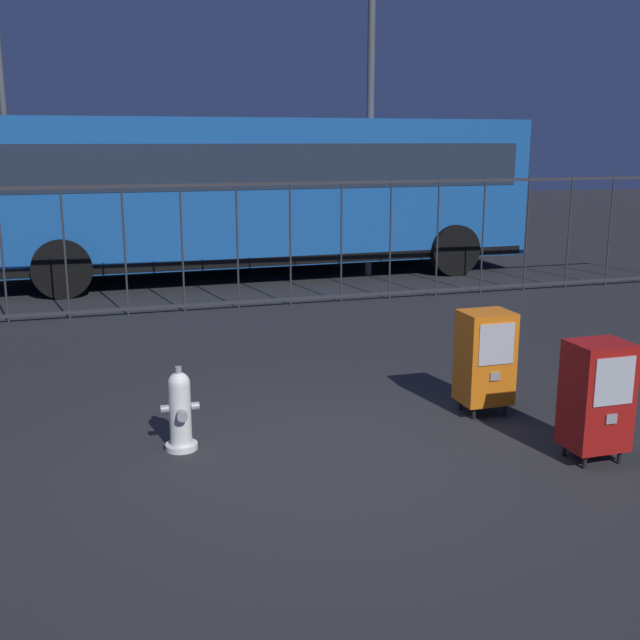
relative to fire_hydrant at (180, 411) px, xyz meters
name	(u,v)px	position (x,y,z in m)	size (l,w,h in m)	color
ground_plane	(328,456)	(1.17, -0.52, -0.35)	(60.00, 60.00, 0.00)	#262628
fire_hydrant	(180,411)	(0.00, 0.00, 0.00)	(0.33, 0.31, 0.75)	silver
newspaper_box_primary	(485,357)	(2.95, 0.05, 0.22)	(0.48, 0.42, 1.02)	black
newspaper_box_secondary	(597,395)	(3.27, -1.24, 0.22)	(0.48, 0.42, 1.02)	black
fence_barrier	(210,246)	(1.17, 5.52, 0.67)	(18.03, 0.04, 2.00)	#2D2D33
bus_near	(256,188)	(2.57, 8.52, 1.36)	(10.54, 2.91, 3.00)	#19519E
bus_far	(117,178)	(0.18, 13.20, 1.36)	(10.75, 3.94, 3.00)	#4C5156
street_light_near_right	(371,54)	(4.66, 7.84, 3.82)	(0.32, 0.32, 7.22)	#4C4F54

